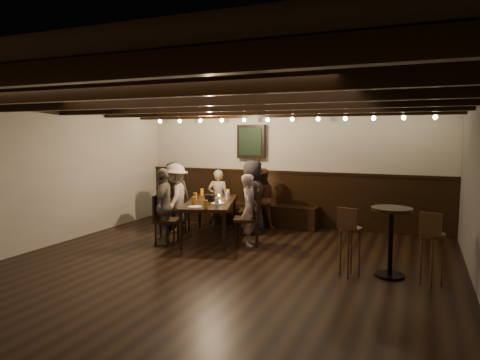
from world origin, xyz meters
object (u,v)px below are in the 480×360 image
at_px(person_left_near, 176,198).
at_px(bar_stool_left, 350,251).
at_px(person_bench_centre, 218,198).
at_px(chair_right_far, 248,228).
at_px(dining_table, 210,204).
at_px(person_left_far, 164,206).
at_px(person_bench_left, 174,194).
at_px(person_right_far, 250,210).
at_px(chair_left_far, 166,229).
at_px(person_bench_right, 261,199).
at_px(chair_right_near, 251,219).
at_px(high_top_table, 391,232).
at_px(chair_left_near, 178,218).
at_px(person_right_near, 253,197).
at_px(bar_stool_right, 432,258).

xyz_separation_m(person_left_near, bar_stool_left, (3.54, -1.39, -0.32)).
bearing_deg(person_bench_centre, chair_right_far, 115.64).
relative_size(dining_table, person_left_far, 1.52).
bearing_deg(person_left_far, person_bench_left, -173.66).
bearing_deg(person_right_far, bar_stool_left, -136.86).
bearing_deg(person_left_near, chair_left_far, 2.03).
relative_size(person_bench_centre, person_bench_right, 0.96).
relative_size(chair_right_near, person_left_far, 0.69).
bearing_deg(person_left_near, chair_right_near, 90.00).
height_order(dining_table, person_bench_left, person_bench_left).
relative_size(person_bench_left, high_top_table, 1.44).
xyz_separation_m(dining_table, person_right_far, (0.85, -0.19, -0.02)).
bearing_deg(person_bench_left, chair_right_near, 164.47).
distance_m(person_bench_right, high_top_table, 3.38).
xyz_separation_m(chair_left_near, person_bench_right, (1.40, 0.93, 0.34)).
bearing_deg(chair_right_near, dining_table, 122.03).
bearing_deg(person_bench_left, chair_left_far, 97.67).
bearing_deg(person_right_far, dining_table, 59.04).
distance_m(chair_left_near, person_bench_right, 1.71).
xyz_separation_m(chair_left_near, bar_stool_left, (3.51, -1.40, 0.08)).
bearing_deg(person_bench_centre, person_bench_right, 170.54).
xyz_separation_m(person_left_far, person_right_near, (1.15, 1.32, 0.05)).
distance_m(chair_left_near, bar_stool_right, 4.71).
bearing_deg(chair_right_far, chair_right_near, 0.06).
distance_m(chair_left_far, bar_stool_left, 3.28).
xyz_separation_m(chair_left_near, chair_right_near, (1.37, 0.45, 0.00)).
bearing_deg(person_bench_centre, person_bench_left, 9.46).
distance_m(chair_left_near, high_top_table, 4.20).
distance_m(person_bench_centre, bar_stool_left, 3.74).
bearing_deg(person_left_far, person_right_far, 90.00).
bearing_deg(high_top_table, person_left_near, 163.61).
relative_size(chair_left_near, person_bench_centre, 0.77).
bearing_deg(chair_left_far, high_top_table, 66.58).
bearing_deg(person_bench_right, chair_right_far, 82.41).
bearing_deg(person_bench_centre, high_top_table, 132.32).
bearing_deg(chair_left_near, person_bench_right, 105.53).
bearing_deg(person_left_near, person_bench_centre, 128.66).
relative_size(person_bench_left, bar_stool_right, 1.42).
bearing_deg(person_bench_centre, bar_stool_right, 133.72).
relative_size(person_bench_left, person_left_far, 1.02).
bearing_deg(dining_table, person_left_far, -149.04).
height_order(person_right_far, bar_stool_right, person_right_far).
relative_size(chair_left_far, person_right_near, 0.61).
distance_m(chair_left_near, chair_right_far, 1.70).
distance_m(person_bench_left, person_bench_right, 1.80).
height_order(chair_right_far, person_right_far, person_right_far).
bearing_deg(person_bench_right, dining_table, 45.00).
distance_m(chair_right_near, chair_right_far, 0.90).
distance_m(person_right_far, bar_stool_right, 3.01).
xyz_separation_m(dining_table, person_right_near, (0.57, 0.66, 0.07)).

